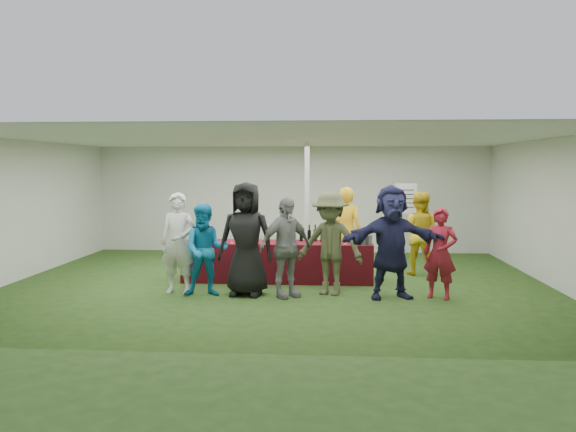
# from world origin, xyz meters

# --- Properties ---
(ground) EXTENTS (60.00, 60.00, 0.00)m
(ground) POSITION_xyz_m (0.00, 0.00, 0.00)
(ground) COLOR #284719
(ground) RESTS_ON ground
(tent) EXTENTS (10.00, 10.00, 10.00)m
(tent) POSITION_xyz_m (0.50, 1.20, 1.35)
(tent) COLOR white
(tent) RESTS_ON ground
(serving_table) EXTENTS (3.60, 0.80, 0.75)m
(serving_table) POSITION_xyz_m (-0.03, 0.26, 0.38)
(serving_table) COLOR #530B0B
(serving_table) RESTS_ON ground
(wine_bottles) EXTENTS (0.73, 0.16, 0.32)m
(wine_bottles) POSITION_xyz_m (0.61, 0.39, 0.87)
(wine_bottles) COLOR black
(wine_bottles) RESTS_ON serving_table
(wine_glasses) EXTENTS (2.69, 0.16, 0.16)m
(wine_glasses) POSITION_xyz_m (-0.45, 0.01, 0.86)
(wine_glasses) COLOR silver
(wine_glasses) RESTS_ON serving_table
(water_bottle) EXTENTS (0.07, 0.07, 0.23)m
(water_bottle) POSITION_xyz_m (0.08, 0.34, 0.85)
(water_bottle) COLOR silver
(water_bottle) RESTS_ON serving_table
(bar_towel) EXTENTS (0.25, 0.18, 0.03)m
(bar_towel) POSITION_xyz_m (1.47, 0.31, 0.77)
(bar_towel) COLOR white
(bar_towel) RESTS_ON serving_table
(dump_bucket) EXTENTS (0.27, 0.27, 0.18)m
(dump_bucket) POSITION_xyz_m (1.62, 0.04, 0.84)
(dump_bucket) COLOR slate
(dump_bucket) RESTS_ON serving_table
(wine_list_sign) EXTENTS (0.50, 0.03, 1.80)m
(wine_list_sign) POSITION_xyz_m (2.74, 2.79, 1.32)
(wine_list_sign) COLOR slate
(wine_list_sign) RESTS_ON ground
(staff_pourer) EXTENTS (0.77, 0.64, 1.79)m
(staff_pourer) POSITION_xyz_m (1.30, 0.76, 0.90)
(staff_pourer) COLOR yellow
(staff_pourer) RESTS_ON ground
(staff_back) EXTENTS (0.99, 0.88, 1.69)m
(staff_back) POSITION_xyz_m (2.77, 1.07, 0.84)
(staff_back) COLOR gold
(staff_back) RESTS_ON ground
(customer_0) EXTENTS (0.68, 0.49, 1.75)m
(customer_0) POSITION_xyz_m (-1.64, -0.93, 0.87)
(customer_0) COLOR silver
(customer_0) RESTS_ON ground
(customer_1) EXTENTS (0.84, 0.70, 1.56)m
(customer_1) POSITION_xyz_m (-1.13, -1.07, 0.78)
(customer_1) COLOR #107DB4
(customer_1) RESTS_ON ground
(customer_2) EXTENTS (1.01, 0.73, 1.93)m
(customer_2) POSITION_xyz_m (-0.45, -0.99, 0.97)
(customer_2) COLOR black
(customer_2) RESTS_ON ground
(customer_3) EXTENTS (1.04, 0.92, 1.69)m
(customer_3) POSITION_xyz_m (0.23, -1.08, 0.84)
(customer_3) COLOR gray
(customer_3) RESTS_ON ground
(customer_4) EXTENTS (1.28, 0.97, 1.76)m
(customer_4) POSITION_xyz_m (0.97, -0.85, 0.88)
(customer_4) COLOR #474C2D
(customer_4) RESTS_ON ground
(customer_5) EXTENTS (1.83, 0.91, 1.89)m
(customer_5) POSITION_xyz_m (1.98, -1.04, 0.94)
(customer_5) COLOR #1C1D41
(customer_5) RESTS_ON ground
(customer_6) EXTENTS (0.65, 0.56, 1.51)m
(customer_6) POSITION_xyz_m (2.79, -1.02, 0.76)
(customer_6) COLOR maroon
(customer_6) RESTS_ON ground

